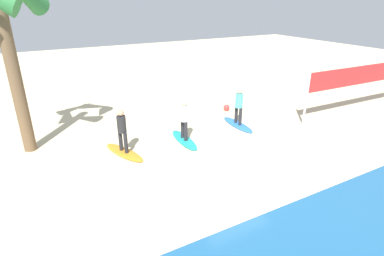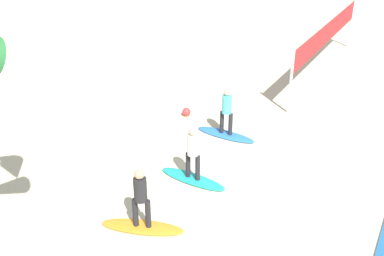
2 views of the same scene
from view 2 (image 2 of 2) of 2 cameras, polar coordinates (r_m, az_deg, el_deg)
ground_plane at (r=13.47m, az=9.51°, el=-7.46°), size 60.00×60.00×0.00m
surfboard_blue at (r=16.00m, az=4.09°, el=-0.80°), size 0.63×2.12×0.09m
surfer_blue at (r=15.55m, az=4.21°, el=2.41°), size 0.32×0.46×1.64m
surfboard_teal at (r=13.68m, az=0.10°, el=-6.17°), size 0.68×2.13×0.09m
surfer_teal at (r=13.15m, az=0.11°, el=-2.59°), size 0.32×0.46×1.64m
surfboard_orange at (r=12.05m, az=-5.99°, el=-11.81°), size 1.20×2.17×0.09m
surfer_orange at (r=11.44m, az=-6.24°, el=-7.98°), size 0.32×0.44×1.64m
volleyball_net at (r=21.38m, az=16.07°, el=10.76°), size 9.10×0.36×2.50m
beach_ball at (r=17.27m, az=-0.68°, el=1.96°), size 0.31×0.31×0.31m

